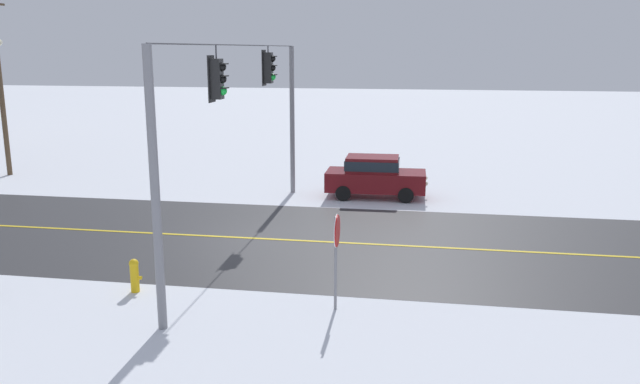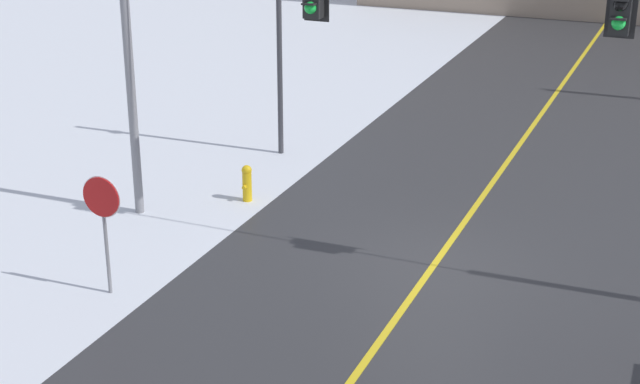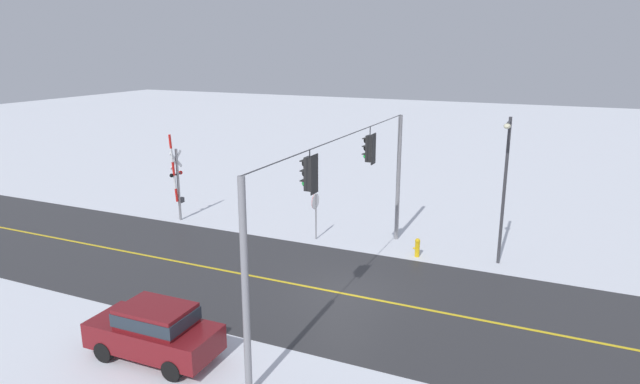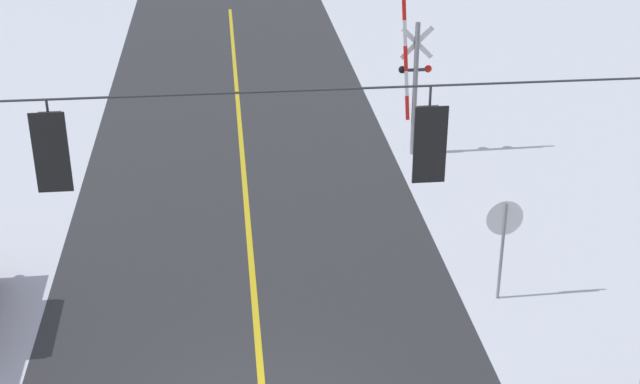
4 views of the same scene
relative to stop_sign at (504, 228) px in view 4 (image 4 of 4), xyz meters
The scene contains 3 objects.
signal_span 6.91m from the stop_sign, 34.27° to the left, with size 14.20×0.47×6.22m.
stop_sign is the anchor object (origin of this frame).
railroad_crossing 8.21m from the stop_sign, 88.07° to the right, with size 0.99×0.31×4.84m.
Camera 4 is at (0.44, 12.90, 10.65)m, focal length 51.24 mm.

